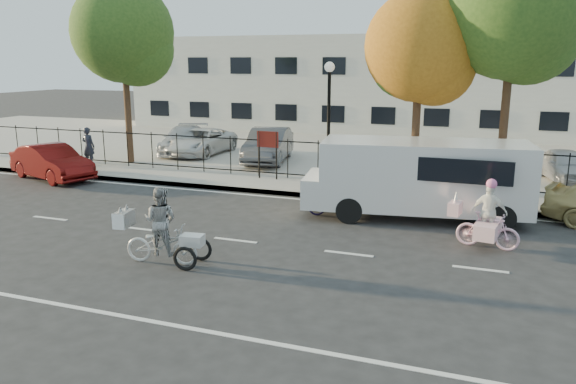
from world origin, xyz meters
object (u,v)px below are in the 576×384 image
at_px(pedestrian, 88,146).
at_px(lot_car_b, 201,142).
at_px(bull_bike, 334,194).
at_px(white_van, 420,176).
at_px(lot_car_a, 184,140).
at_px(lamppost, 329,101).
at_px(zebra_trike, 161,234).
at_px(lot_car_c, 268,145).
at_px(unicorn_bike, 487,223).
at_px(lot_car_d, 567,166).
at_px(red_sedan, 52,162).

xyz_separation_m(pedestrian, lot_car_b, (3.12, 4.16, -0.21)).
bearing_deg(pedestrian, bull_bike, 163.29).
height_order(white_van, lot_car_a, white_van).
relative_size(bull_bike, pedestrian, 1.11).
relative_size(lamppost, white_van, 0.65).
distance_m(zebra_trike, pedestrian, 12.80).
bearing_deg(lot_car_b, lot_car_c, -10.93).
bearing_deg(lot_car_b, bull_bike, -41.41).
xyz_separation_m(unicorn_bike, lot_car_c, (-9.27, 8.61, 0.24)).
height_order(lamppost, lot_car_d, lamppost).
bearing_deg(lot_car_a, lot_car_b, -24.84).
distance_m(white_van, lot_car_b, 13.22).
bearing_deg(white_van, lot_car_c, 130.50).
distance_m(zebra_trike, lot_car_d, 15.48).
distance_m(lamppost, pedestrian, 10.80).
bearing_deg(bull_bike, pedestrian, 53.30).
height_order(pedestrian, lot_car_c, pedestrian).
relative_size(pedestrian, lot_car_c, 0.37).
bearing_deg(lot_car_c, white_van, -51.90).
relative_size(bull_bike, lot_car_d, 0.51).
xyz_separation_m(lot_car_c, lot_car_d, (11.89, -0.09, -0.14)).
bearing_deg(pedestrian, red_sedan, 93.03).
bearing_deg(lot_car_b, white_van, -32.43).
xyz_separation_m(lamppost, lot_car_c, (-3.71, 3.41, -2.23)).
height_order(zebra_trike, pedestrian, zebra_trike).
relative_size(zebra_trike, pedestrian, 1.29).
relative_size(unicorn_bike, lot_car_b, 0.40).
relative_size(lot_car_b, lot_car_c, 0.98).
distance_m(lamppost, bull_bike, 4.54).
relative_size(lamppost, lot_car_b, 0.99).
xyz_separation_m(lamppost, pedestrian, (-10.58, 0.00, -2.15)).
height_order(red_sedan, lot_car_d, same).
bearing_deg(pedestrian, lamppost, -179.72).
bearing_deg(lot_car_b, lamppost, -28.74).
height_order(bull_bike, red_sedan, bull_bike).
xyz_separation_m(lamppost, red_sedan, (-10.47, -2.30, -2.44)).
bearing_deg(lot_car_b, zebra_trike, -64.48).
relative_size(zebra_trike, lot_car_b, 0.48).
distance_m(red_sedan, pedestrian, 2.32).
relative_size(bull_bike, lot_car_b, 0.41).
height_order(white_van, red_sedan, white_van).
bearing_deg(lot_car_b, red_sedan, -114.56).
distance_m(bull_bike, lot_car_b, 11.66).
bearing_deg(lamppost, lot_car_d, 22.09).
distance_m(white_van, lot_car_d, 7.80).
bearing_deg(lamppost, unicorn_bike, -43.09).
distance_m(bull_bike, lot_car_c, 8.58).
relative_size(pedestrian, lot_car_a, 0.38).
distance_m(unicorn_bike, pedestrian, 16.97).
distance_m(zebra_trike, red_sedan, 11.24).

